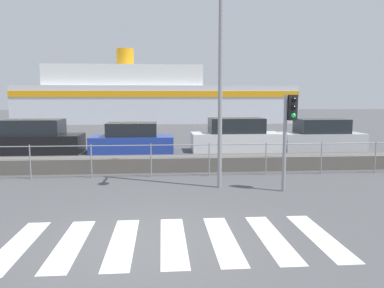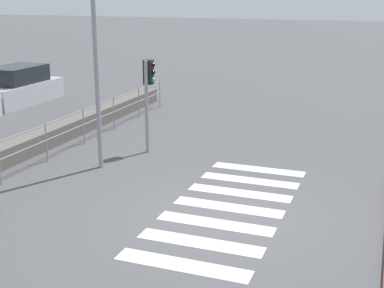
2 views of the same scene
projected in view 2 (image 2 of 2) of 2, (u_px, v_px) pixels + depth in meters
The scene contains 5 objects.
ground_plane at pixel (221, 217), 11.00m from camera, with size 160.00×160.00×0.00m, color #4C4C4F.
crosswalk at pixel (228, 207), 11.49m from camera, with size 5.85×2.40×0.01m.
traffic_light_far at pixel (148, 85), 15.01m from camera, with size 0.34×0.32×2.63m.
streetlamp at pixel (101, 6), 12.91m from camera, with size 0.32×1.23×6.75m.
parked_car_silver at pixel (18, 87), 22.06m from camera, with size 3.97×1.75×1.53m.
Camera 2 is at (-9.73, -3.01, 4.47)m, focal length 50.00 mm.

